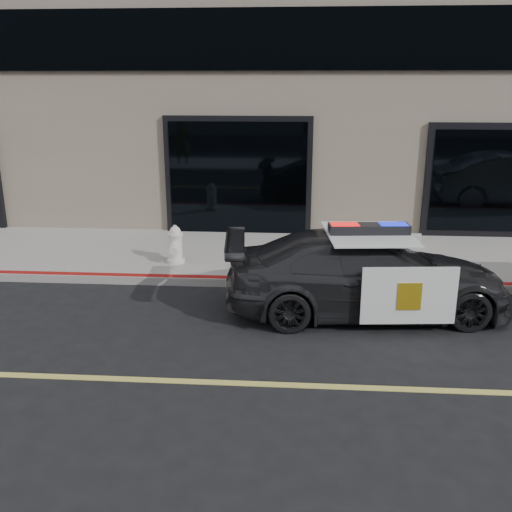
{
  "coord_description": "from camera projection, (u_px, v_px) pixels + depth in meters",
  "views": [
    {
      "loc": [
        0.37,
        -6.32,
        3.62
      ],
      "look_at": [
        -0.24,
        2.2,
        1.0
      ],
      "focal_mm": 40.0,
      "sensor_mm": 36.0,
      "label": 1
    }
  ],
  "objects": [
    {
      "name": "sidewalk_n",
      "position": [
        278.0,
        256.0,
        12.09
      ],
      "size": [
        60.0,
        3.5,
        0.15
      ],
      "primitive_type": "cube",
      "color": "gray",
      "rests_on": "ground"
    },
    {
      "name": "ground",
      "position": [
        263.0,
        384.0,
        7.11
      ],
      "size": [
        120.0,
        120.0,
        0.0
      ],
      "primitive_type": "plane",
      "color": "black",
      "rests_on": "ground"
    },
    {
      "name": "police_car",
      "position": [
        366.0,
        273.0,
        9.16
      ],
      "size": [
        2.64,
        4.85,
        1.48
      ],
      "color": "black",
      "rests_on": "ground"
    },
    {
      "name": "fire_hydrant",
      "position": [
        176.0,
        245.0,
        11.29
      ],
      "size": [
        0.35,
        0.48,
        0.76
      ],
      "color": "white",
      "rests_on": "sidewalk_n"
    }
  ]
}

